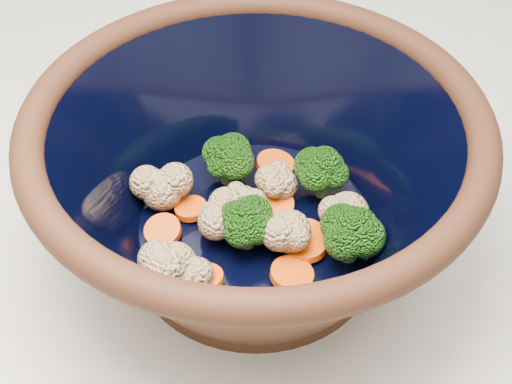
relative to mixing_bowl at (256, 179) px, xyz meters
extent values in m
cylinder|color=black|center=(0.00, 0.00, -0.08)|extent=(0.20, 0.20, 0.01)
torus|color=black|center=(0.00, 0.00, 0.05)|extent=(0.33, 0.33, 0.02)
cylinder|color=black|center=(0.00, 0.00, -0.05)|extent=(0.19, 0.19, 0.00)
cylinder|color=#608442|center=(-0.05, 0.02, -0.04)|extent=(0.01, 0.01, 0.02)
ellipsoid|color=#256713|center=(-0.05, 0.02, -0.02)|extent=(0.04, 0.04, 0.03)
cylinder|color=#608442|center=(0.08, 0.01, -0.04)|extent=(0.01, 0.01, 0.02)
ellipsoid|color=#256713|center=(0.08, 0.01, -0.01)|extent=(0.04, 0.04, 0.04)
cylinder|color=#608442|center=(0.01, -0.02, -0.04)|extent=(0.01, 0.01, 0.02)
ellipsoid|color=#256713|center=(0.01, -0.02, -0.02)|extent=(0.04, 0.04, 0.03)
cylinder|color=#608442|center=(0.02, 0.06, -0.04)|extent=(0.01, 0.01, 0.02)
ellipsoid|color=#256713|center=(0.02, 0.06, -0.02)|extent=(0.04, 0.04, 0.04)
sphere|color=beige|center=(-0.02, -0.03, -0.03)|extent=(0.03, 0.03, 0.03)
sphere|color=beige|center=(-0.07, -0.03, -0.03)|extent=(0.03, 0.03, 0.03)
sphere|color=beige|center=(-0.01, -0.08, -0.03)|extent=(0.03, 0.03, 0.03)
sphere|color=beige|center=(0.03, 0.00, -0.03)|extent=(0.03, 0.03, 0.03)
sphere|color=beige|center=(-0.01, 0.00, -0.04)|extent=(0.03, 0.03, 0.03)
sphere|color=beige|center=(0.00, -0.08, -0.04)|extent=(0.03, 0.03, 0.03)
sphere|color=beige|center=(0.06, 0.04, -0.03)|extent=(0.03, 0.03, 0.03)
sphere|color=beige|center=(0.00, 0.04, -0.04)|extent=(0.03, 0.03, 0.03)
cylinder|color=#F6550A|center=(0.05, 0.00, -0.04)|extent=(0.03, 0.03, 0.01)
cylinder|color=#F6550A|center=(-0.05, -0.02, -0.04)|extent=(0.03, 0.03, 0.01)
cylinder|color=#F6550A|center=(0.01, -0.07, -0.04)|extent=(0.03, 0.03, 0.01)
cylinder|color=#F6550A|center=(0.05, -0.03, -0.04)|extent=(0.03, 0.03, 0.01)
cylinder|color=#F6550A|center=(-0.05, -0.05, -0.04)|extent=(0.03, 0.03, 0.01)
cylinder|color=#F6550A|center=(-0.02, 0.06, -0.04)|extent=(0.03, 0.03, 0.01)
cylinder|color=#F6550A|center=(0.00, 0.02, -0.04)|extent=(0.03, 0.03, 0.01)
cylinder|color=#F6550A|center=(0.04, 0.01, -0.04)|extent=(0.03, 0.03, 0.01)
camera|label=1|loc=(0.23, -0.30, 0.37)|focal=50.00mm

